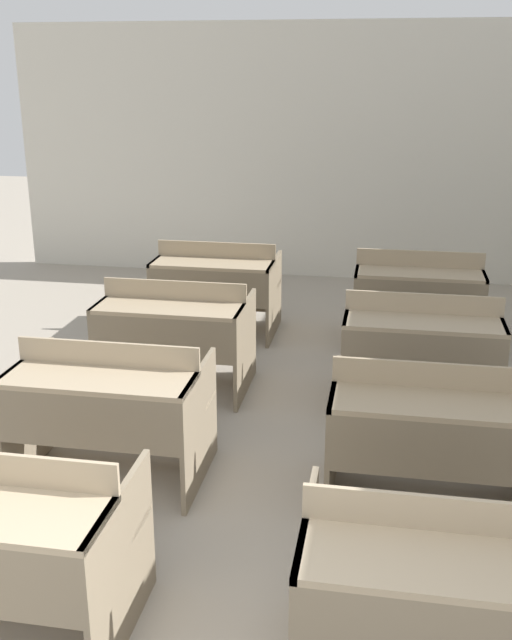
{
  "coord_description": "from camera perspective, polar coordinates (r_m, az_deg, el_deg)",
  "views": [
    {
      "loc": [
        0.88,
        -1.13,
        2.34
      ],
      "look_at": [
        0.05,
        3.52,
        0.75
      ],
      "focal_mm": 42.0,
      "sensor_mm": 36.0,
      "label": 1
    }
  ],
  "objects": [
    {
      "name": "bench_second_right",
      "position": [
        4.23,
        13.14,
        -8.19
      ],
      "size": [
        1.09,
        0.77,
        0.85
      ],
      "color": "#7A6A53",
      "rests_on": "ground_plane"
    },
    {
      "name": "bench_back_left",
      "position": [
        6.88,
        -3.05,
        2.76
      ],
      "size": [
        1.09,
        0.77,
        0.85
      ],
      "color": "#796952",
      "rests_on": "ground_plane"
    },
    {
      "name": "bench_back_right",
      "position": [
        6.7,
        12.22,
        1.92
      ],
      "size": [
        1.09,
        0.77,
        0.85
      ],
      "color": "#7D6E57",
      "rests_on": "ground_plane"
    },
    {
      "name": "bench_front_right",
      "position": [
        3.09,
        14.1,
        -19.38
      ],
      "size": [
        1.09,
        0.77,
        0.85
      ],
      "color": "#83745D",
      "rests_on": "ground_plane"
    },
    {
      "name": "bench_third_left",
      "position": [
        5.66,
        -6.21,
        -0.84
      ],
      "size": [
        1.09,
        0.77,
        0.85
      ],
      "color": "#7D6D56",
      "rests_on": "ground_plane"
    },
    {
      "name": "bench_third_right",
      "position": [
        5.44,
        12.45,
        -2.0
      ],
      "size": [
        1.09,
        0.77,
        0.85
      ],
      "color": "#82735C",
      "rests_on": "ground_plane"
    },
    {
      "name": "bench_second_left",
      "position": [
        4.5,
        -11.12,
        -6.4
      ],
      "size": [
        1.09,
        0.77,
        0.85
      ],
      "color": "#83735C",
      "rests_on": "ground_plane"
    },
    {
      "name": "wall_back",
      "position": [
        8.73,
        4.36,
        12.5
      ],
      "size": [
        7.01,
        0.06,
        2.85
      ],
      "color": "beige",
      "rests_on": "ground_plane"
    }
  ]
}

